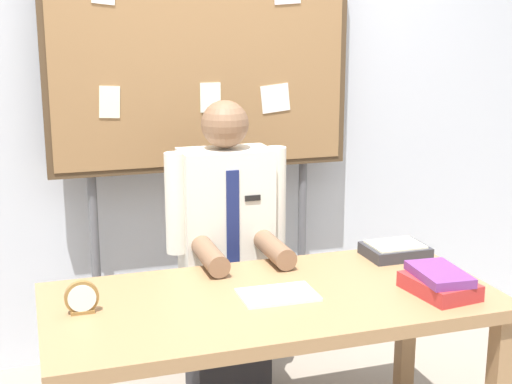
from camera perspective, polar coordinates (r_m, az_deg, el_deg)
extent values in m
cube|color=silver|center=(3.70, -5.04, 7.71)|extent=(6.40, 0.08, 2.70)
cube|color=#9E754C|center=(2.70, 1.24, -8.66)|extent=(1.67, 0.80, 0.05)
cube|color=#9E754C|center=(3.03, -15.44, -14.14)|extent=(0.07, 0.07, 0.68)
cube|color=#9E754C|center=(3.42, 11.80, -10.59)|extent=(0.07, 0.07, 0.68)
cube|color=#2D2D33|center=(3.44, -2.31, -12.37)|extent=(0.34, 0.30, 0.44)
cube|color=silver|center=(3.23, -2.40, -2.97)|extent=(0.40, 0.22, 0.73)
sphere|color=brown|center=(3.13, -2.49, 5.40)|extent=(0.21, 0.21, 0.21)
cylinder|color=silver|center=(3.12, -6.40, -0.90)|extent=(0.09, 0.09, 0.44)
cylinder|color=silver|center=(3.24, 1.59, -0.28)|extent=(0.09, 0.09, 0.44)
cylinder|color=brown|center=(2.96, -3.65, -5.09)|extent=(0.09, 0.30, 0.09)
cylinder|color=brown|center=(3.04, 1.48, -4.58)|extent=(0.09, 0.30, 0.09)
cube|color=navy|center=(3.11, -1.84, -2.57)|extent=(0.06, 0.01, 0.47)
cube|color=black|center=(3.10, -0.26, -0.48)|extent=(0.07, 0.01, 0.02)
cube|color=#4C3823|center=(3.49, -4.38, 12.01)|extent=(1.49, 0.05, 1.26)
cube|color=olive|center=(3.48, -4.33, 12.00)|extent=(1.43, 0.04, 1.20)
cylinder|color=#59595E|center=(3.63, -12.55, -6.18)|extent=(0.04, 0.04, 1.03)
cylinder|color=#59595E|center=(3.87, 3.64, -4.64)|extent=(0.04, 0.04, 1.03)
cube|color=silver|center=(3.48, -3.63, 7.49)|extent=(0.10, 0.00, 0.14)
cube|color=white|center=(3.58, 1.54, 7.44)|extent=(0.16, 0.00, 0.15)
cube|color=#F4EFCC|center=(3.39, -11.54, 7.01)|extent=(0.10, 0.00, 0.15)
cube|color=#B22D2D|center=(2.77, 14.34, -7.24)|extent=(0.22, 0.29, 0.06)
cube|color=#72337F|center=(2.76, 14.34, -6.32)|extent=(0.18, 0.27, 0.03)
cube|color=white|center=(2.67, 1.74, -8.15)|extent=(0.28, 0.19, 0.01)
cylinder|color=olive|center=(2.58, -13.67, -8.11)|extent=(0.12, 0.02, 0.12)
cylinder|color=white|center=(2.57, -13.64, -8.22)|extent=(0.10, 0.00, 0.10)
cube|color=olive|center=(2.60, -13.60, -9.20)|extent=(0.08, 0.04, 0.01)
cube|color=#333338|center=(3.16, 10.98, -4.61)|extent=(0.26, 0.20, 0.05)
cube|color=#F4EFCC|center=(3.15, 11.00, -4.11)|extent=(0.22, 0.17, 0.01)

